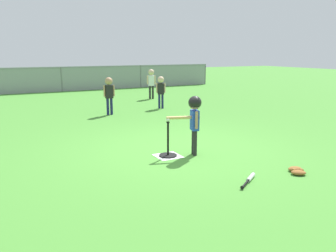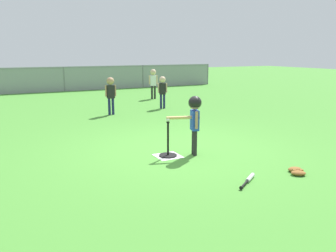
{
  "view_description": "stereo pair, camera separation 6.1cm",
  "coord_description": "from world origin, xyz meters",
  "px_view_note": "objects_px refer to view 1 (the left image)",
  "views": [
    {
      "loc": [
        -3.12,
        -5.6,
        1.82
      ],
      "look_at": [
        -0.37,
        -0.33,
        0.55
      ],
      "focal_mm": 37.16,
      "sensor_mm": 36.0,
      "label": 1
    },
    {
      "loc": [
        -3.07,
        -5.63,
        1.82
      ],
      "look_at": [
        -0.37,
        -0.33,
        0.55
      ],
      "focal_mm": 37.16,
      "sensor_mm": 36.0,
      "label": 2
    }
  ],
  "objects_px": {
    "glove_by_plate": "(295,169)",
    "fielder_near_left": "(109,91)",
    "fielder_deep_left": "(151,80)",
    "glove_near_bats": "(299,172)",
    "batter_child": "(194,113)",
    "spare_bat_silver": "(250,179)",
    "batting_tee": "(168,151)",
    "baseball_on_tee": "(168,120)",
    "fielder_deep_center": "(161,88)"
  },
  "relations": [
    {
      "from": "glove_by_plate",
      "to": "fielder_near_left",
      "type": "bearing_deg",
      "value": 99.21
    },
    {
      "from": "fielder_deep_left",
      "to": "glove_near_bats",
      "type": "distance_m",
      "value": 9.11
    },
    {
      "from": "batter_child",
      "to": "spare_bat_silver",
      "type": "xyz_separation_m",
      "value": [
        0.03,
        -1.48,
        -0.73
      ]
    },
    {
      "from": "batting_tee",
      "to": "batter_child",
      "type": "distance_m",
      "value": 0.81
    },
    {
      "from": "fielder_near_left",
      "to": "baseball_on_tee",
      "type": "bearing_deg",
      "value": -95.05
    },
    {
      "from": "batter_child",
      "to": "spare_bat_silver",
      "type": "distance_m",
      "value": 1.65
    },
    {
      "from": "spare_bat_silver",
      "to": "batting_tee",
      "type": "bearing_deg",
      "value": 106.71
    },
    {
      "from": "batter_child",
      "to": "glove_by_plate",
      "type": "xyz_separation_m",
      "value": [
        0.93,
        -1.49,
        -0.73
      ]
    },
    {
      "from": "batting_tee",
      "to": "glove_near_bats",
      "type": "xyz_separation_m",
      "value": [
        1.31,
        -1.77,
        -0.06
      ]
    },
    {
      "from": "batter_child",
      "to": "fielder_deep_left",
      "type": "distance_m",
      "value": 7.72
    },
    {
      "from": "fielder_deep_left",
      "to": "glove_near_bats",
      "type": "relative_size",
      "value": 4.28
    },
    {
      "from": "batting_tee",
      "to": "fielder_deep_center",
      "type": "bearing_deg",
      "value": 64.99
    },
    {
      "from": "fielder_deep_center",
      "to": "fielder_near_left",
      "type": "xyz_separation_m",
      "value": [
        -1.86,
        -0.36,
        0.04
      ]
    },
    {
      "from": "baseball_on_tee",
      "to": "fielder_deep_center",
      "type": "bearing_deg",
      "value": 64.99
    },
    {
      "from": "glove_by_plate",
      "to": "fielder_deep_left",
      "type": "bearing_deg",
      "value": 79.66
    },
    {
      "from": "fielder_deep_left",
      "to": "glove_near_bats",
      "type": "bearing_deg",
      "value": -100.64
    },
    {
      "from": "fielder_deep_left",
      "to": "spare_bat_silver",
      "type": "relative_size",
      "value": 2.22
    },
    {
      "from": "fielder_deep_center",
      "to": "spare_bat_silver",
      "type": "xyz_separation_m",
      "value": [
        -1.77,
        -6.46,
        -0.64
      ]
    },
    {
      "from": "glove_by_plate",
      "to": "glove_near_bats",
      "type": "distance_m",
      "value": 0.16
    },
    {
      "from": "baseball_on_tee",
      "to": "batter_child",
      "type": "distance_m",
      "value": 0.48
    },
    {
      "from": "fielder_near_left",
      "to": "fielder_deep_center",
      "type": "bearing_deg",
      "value": 10.96
    },
    {
      "from": "fielder_deep_left",
      "to": "fielder_near_left",
      "type": "bearing_deg",
      "value": -134.09
    },
    {
      "from": "fielder_deep_left",
      "to": "fielder_near_left",
      "type": "distance_m",
      "value": 3.73
    },
    {
      "from": "fielder_near_left",
      "to": "glove_near_bats",
      "type": "height_order",
      "value": "fielder_near_left"
    },
    {
      "from": "baseball_on_tee",
      "to": "glove_near_bats",
      "type": "relative_size",
      "value": 0.27
    },
    {
      "from": "fielder_near_left",
      "to": "glove_by_plate",
      "type": "distance_m",
      "value": 6.22
    },
    {
      "from": "batting_tee",
      "to": "baseball_on_tee",
      "type": "height_order",
      "value": "baseball_on_tee"
    },
    {
      "from": "glove_near_bats",
      "to": "fielder_near_left",
      "type": "bearing_deg",
      "value": 98.35
    },
    {
      "from": "spare_bat_silver",
      "to": "glove_by_plate",
      "type": "bearing_deg",
      "value": -0.38
    },
    {
      "from": "fielder_deep_left",
      "to": "fielder_near_left",
      "type": "xyz_separation_m",
      "value": [
        -2.59,
        -2.68,
        -0.04
      ]
    },
    {
      "from": "glove_near_bats",
      "to": "batting_tee",
      "type": "bearing_deg",
      "value": 126.64
    },
    {
      "from": "fielder_near_left",
      "to": "glove_by_plate",
      "type": "relative_size",
      "value": 4.52
    },
    {
      "from": "batting_tee",
      "to": "fielder_near_left",
      "type": "bearing_deg",
      "value": 84.95
    },
    {
      "from": "fielder_deep_center",
      "to": "fielder_near_left",
      "type": "bearing_deg",
      "value": -169.04
    },
    {
      "from": "batting_tee",
      "to": "batter_child",
      "type": "height_order",
      "value": "batter_child"
    },
    {
      "from": "batter_child",
      "to": "fielder_deep_center",
      "type": "relative_size",
      "value": 1.02
    },
    {
      "from": "fielder_deep_center",
      "to": "spare_bat_silver",
      "type": "height_order",
      "value": "fielder_deep_center"
    },
    {
      "from": "fielder_deep_left",
      "to": "batter_child",
      "type": "bearing_deg",
      "value": -109.19
    },
    {
      "from": "batter_child",
      "to": "fielder_near_left",
      "type": "distance_m",
      "value": 4.62
    },
    {
      "from": "spare_bat_silver",
      "to": "baseball_on_tee",
      "type": "bearing_deg",
      "value": 106.71
    },
    {
      "from": "baseball_on_tee",
      "to": "spare_bat_silver",
      "type": "bearing_deg",
      "value": -73.29
    },
    {
      "from": "fielder_deep_center",
      "to": "batter_child",
      "type": "bearing_deg",
      "value": -109.96
    },
    {
      "from": "batting_tee",
      "to": "spare_bat_silver",
      "type": "distance_m",
      "value": 1.69
    },
    {
      "from": "spare_bat_silver",
      "to": "glove_near_bats",
      "type": "bearing_deg",
      "value": -10.1
    },
    {
      "from": "fielder_deep_left",
      "to": "batting_tee",
      "type": "bearing_deg",
      "value": -112.66
    },
    {
      "from": "fielder_deep_center",
      "to": "fielder_near_left",
      "type": "distance_m",
      "value": 1.9
    },
    {
      "from": "batter_child",
      "to": "glove_by_plate",
      "type": "bearing_deg",
      "value": -57.9
    },
    {
      "from": "fielder_near_left",
      "to": "fielder_deep_left",
      "type": "bearing_deg",
      "value": 45.91
    },
    {
      "from": "batting_tee",
      "to": "fielder_near_left",
      "type": "distance_m",
      "value": 4.54
    },
    {
      "from": "spare_bat_silver",
      "to": "glove_by_plate",
      "type": "relative_size",
      "value": 2.14
    }
  ]
}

